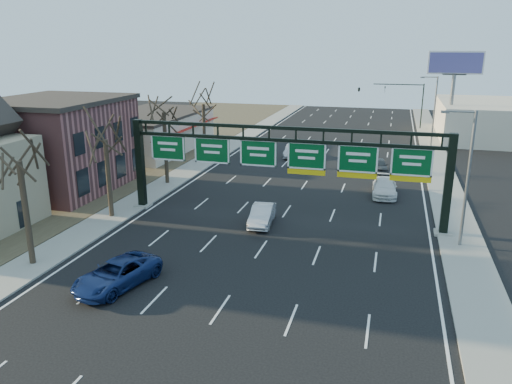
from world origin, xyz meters
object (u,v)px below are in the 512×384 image
(car_silver_sedan, at_px, (262,215))
(car_white_wagon, at_px, (385,187))
(car_blue_suv, at_px, (117,274))
(sign_gantry, at_px, (284,161))

(car_silver_sedan, relative_size, car_white_wagon, 0.86)
(car_blue_suv, distance_m, car_white_wagon, 25.76)
(car_blue_suv, height_order, car_white_wagon, car_blue_suv)
(car_white_wagon, bearing_deg, car_silver_sedan, -132.85)
(sign_gantry, height_order, car_silver_sedan, sign_gantry)
(sign_gantry, height_order, car_blue_suv, sign_gantry)
(car_blue_suv, relative_size, car_white_wagon, 1.05)
(car_silver_sedan, bearing_deg, sign_gantry, 41.19)
(sign_gantry, distance_m, car_silver_sedan, 4.35)
(sign_gantry, distance_m, car_white_wagon, 11.95)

